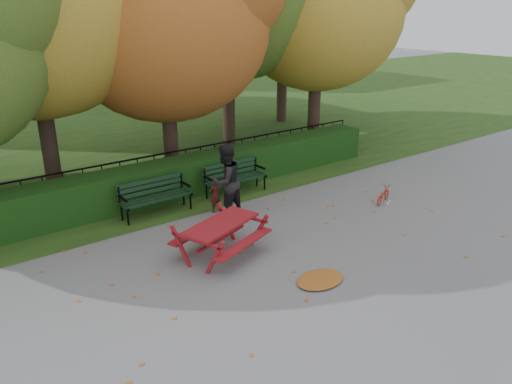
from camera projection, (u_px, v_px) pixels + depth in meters
ground at (291, 254)px, 10.53m from camera, size 90.00×90.00×0.00m
grass_strip at (75, 129)px, 21.01m from camera, size 90.00×90.00×0.00m
hedge at (185, 176)px, 13.72m from camera, size 13.00×0.90×1.00m
iron_fence at (171, 168)px, 14.31m from camera, size 14.00×0.04×1.02m
tree_c at (177, 9)px, 13.76m from camera, size 6.30×6.00×8.00m
tree_e at (330, 0)px, 16.71m from camera, size 6.09×5.80×8.16m
bench_left at (154, 194)px, 12.39m from camera, size 1.80×0.57×0.88m
bench_right at (234, 175)px, 13.73m from camera, size 1.80×0.57×0.88m
picnic_table at (221, 230)px, 10.28m from camera, size 2.10×1.89×0.84m
leaf_pile at (320, 279)px, 9.49m from camera, size 1.13×0.87×0.07m
leaf_scatter at (282, 248)px, 10.75m from camera, size 9.00×5.70×0.01m
child at (215, 195)px, 12.53m from camera, size 0.33×0.23×0.89m
adult at (226, 182)px, 12.03m from camera, size 1.04×0.90×1.86m
bicycle at (383, 194)px, 13.21m from camera, size 0.88×0.56×0.44m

